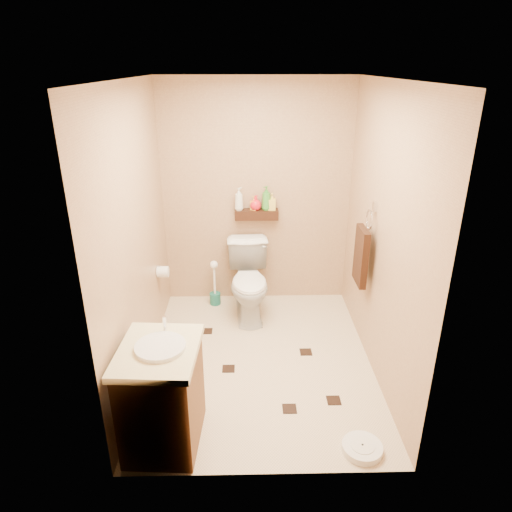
{
  "coord_description": "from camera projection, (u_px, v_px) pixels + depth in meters",
  "views": [
    {
      "loc": [
        -0.11,
        -3.45,
        2.51
      ],
      "look_at": [
        -0.03,
        0.25,
        0.93
      ],
      "focal_mm": 32.0,
      "sensor_mm": 36.0,
      "label": 1
    }
  ],
  "objects": [
    {
      "name": "floor_accents",
      "position": [
        267.0,
        361.0,
        4.15
      ],
      "size": [
        1.21,
        1.35,
        0.01
      ],
      "color": "black",
      "rests_on": "ground"
    },
    {
      "name": "bottle_a",
      "position": [
        239.0,
        199.0,
        4.77
      ],
      "size": [
        0.13,
        0.13,
        0.24
      ],
      "primitive_type": "imported",
      "rotation": [
        0.0,
        0.0,
        2.29
      ],
      "color": "silver",
      "rests_on": "wall_shelf"
    },
    {
      "name": "ground",
      "position": [
        259.0,
        360.0,
        4.16
      ],
      "size": [
        2.5,
        2.5,
        0.0
      ],
      "primitive_type": "plane",
      "color": "beige",
      "rests_on": "ground"
    },
    {
      "name": "bathroom_scale",
      "position": [
        362.0,
        448.0,
        3.18
      ],
      "size": [
        0.36,
        0.36,
        0.06
      ],
      "rotation": [
        0.0,
        0.0,
        0.32
      ],
      "color": "white",
      "rests_on": "ground"
    },
    {
      "name": "wall_left",
      "position": [
        136.0,
        239.0,
        3.67
      ],
      "size": [
        0.04,
        2.5,
        2.4
      ],
      "primitive_type": "cube",
      "color": "tan",
      "rests_on": "ground"
    },
    {
      "name": "wall_shelf",
      "position": [
        257.0,
        214.0,
        4.84
      ],
      "size": [
        0.46,
        0.14,
        0.1
      ],
      "primitive_type": "cube",
      "color": "#34170E",
      "rests_on": "wall_back"
    },
    {
      "name": "toilet_paper",
      "position": [
        163.0,
        272.0,
        4.51
      ],
      "size": [
        0.12,
        0.11,
        0.12
      ],
      "color": "white",
      "rests_on": "wall_left"
    },
    {
      "name": "ceiling",
      "position": [
        260.0,
        79.0,
        3.22
      ],
      "size": [
        2.0,
        2.5,
        0.02
      ],
      "primitive_type": "cube",
      "color": "silver",
      "rests_on": "wall_back"
    },
    {
      "name": "wall_front",
      "position": [
        267.0,
        317.0,
        2.54
      ],
      "size": [
        2.0,
        0.04,
        2.4
      ],
      "primitive_type": "cube",
      "color": "tan",
      "rests_on": "ground"
    },
    {
      "name": "towel_ring",
      "position": [
        362.0,
        254.0,
        4.04
      ],
      "size": [
        0.12,
        0.3,
        0.76
      ],
      "color": "silver",
      "rests_on": "wall_right"
    },
    {
      "name": "wall_back",
      "position": [
        256.0,
        196.0,
        4.84
      ],
      "size": [
        2.0,
        0.04,
        2.4
      ],
      "primitive_type": "cube",
      "color": "tan",
      "rests_on": "ground"
    },
    {
      "name": "wall_right",
      "position": [
        382.0,
        237.0,
        3.71
      ],
      "size": [
        0.04,
        2.5,
        2.4
      ],
      "primitive_type": "cube",
      "color": "tan",
      "rests_on": "ground"
    },
    {
      "name": "bottle_b",
      "position": [
        254.0,
        203.0,
        4.79
      ],
      "size": [
        0.09,
        0.09,
        0.15
      ],
      "primitive_type": "imported",
      "rotation": [
        0.0,
        0.0,
        4.1
      ],
      "color": "gold",
      "rests_on": "wall_shelf"
    },
    {
      "name": "vanity",
      "position": [
        162.0,
        394.0,
        3.14
      ],
      "size": [
        0.56,
        0.67,
        0.9
      ],
      "rotation": [
        0.0,
        0.0,
        -0.06
      ],
      "color": "brown",
      "rests_on": "ground"
    },
    {
      "name": "bottle_c",
      "position": [
        256.0,
        203.0,
        4.79
      ],
      "size": [
        0.16,
        0.16,
        0.16
      ],
      "primitive_type": "imported",
      "rotation": [
        0.0,
        0.0,
        1.95
      ],
      "color": "red",
      "rests_on": "wall_shelf"
    },
    {
      "name": "bottle_e",
      "position": [
        272.0,
        202.0,
        4.79
      ],
      "size": [
        0.08,
        0.09,
        0.18
      ],
      "primitive_type": "imported",
      "rotation": [
        0.0,
        0.0,
        3.06
      ],
      "color": "#E5C64C",
      "rests_on": "wall_shelf"
    },
    {
      "name": "toilet_brush",
      "position": [
        215.0,
        289.0,
        5.07
      ],
      "size": [
        0.12,
        0.12,
        0.53
      ],
      "color": "#196457",
      "rests_on": "ground"
    },
    {
      "name": "bottle_d",
      "position": [
        266.0,
        198.0,
        4.77
      ],
      "size": [
        0.14,
        0.14,
        0.26
      ],
      "primitive_type": "imported",
      "rotation": [
        0.0,
        0.0,
        5.49
      ],
      "color": "#3B8D2F",
      "rests_on": "wall_shelf"
    },
    {
      "name": "toilet",
      "position": [
        249.0,
        282.0,
        4.77
      ],
      "size": [
        0.48,
        0.79,
        0.78
      ],
      "primitive_type": "imported",
      "rotation": [
        0.0,
        0.0,
        0.06
      ],
      "color": "white",
      "rests_on": "ground"
    }
  ]
}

